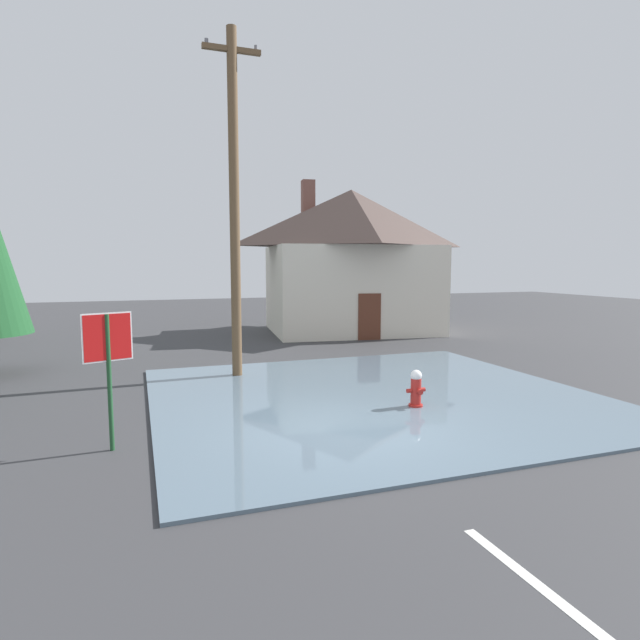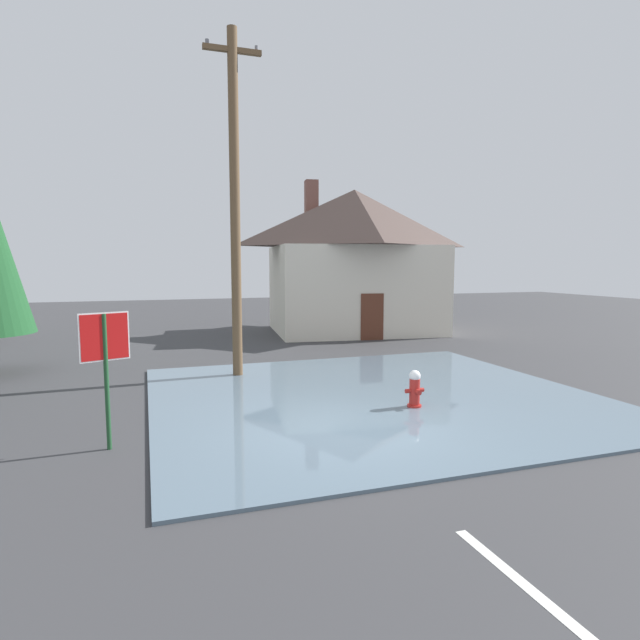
# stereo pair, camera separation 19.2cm
# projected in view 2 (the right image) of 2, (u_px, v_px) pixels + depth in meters

# --- Properties ---
(ground_plane) EXTENTS (80.00, 80.00, 0.10)m
(ground_plane) POSITION_uv_depth(u_px,v_px,m) (352.00, 434.00, 10.13)
(ground_plane) COLOR #38383A
(flood_puddle) EXTENTS (10.50, 9.86, 0.06)m
(flood_puddle) POSITION_uv_depth(u_px,v_px,m) (373.00, 396.00, 12.77)
(flood_puddle) COLOR slate
(flood_puddle) RESTS_ON ground
(lane_stop_bar) EXTENTS (4.00, 0.36, 0.01)m
(lane_stop_bar) POSITION_uv_depth(u_px,v_px,m) (421.00, 448.00, 9.20)
(lane_stop_bar) COLOR silver
(lane_stop_bar) RESTS_ON ground
(lane_center_stripe) EXTENTS (0.16, 2.78, 0.01)m
(lane_center_stripe) POSITION_uv_depth(u_px,v_px,m) (543.00, 600.00, 5.05)
(lane_center_stripe) COLOR silver
(lane_center_stripe) RESTS_ON ground
(stop_sign_near) EXTENTS (0.80, 0.31, 2.43)m
(stop_sign_near) POSITION_uv_depth(u_px,v_px,m) (105.00, 351.00, 8.98)
(stop_sign_near) COLOR #1E4C28
(stop_sign_near) RESTS_ON ground
(fire_hydrant) EXTENTS (0.45, 0.39, 0.89)m
(fire_hydrant) POSITION_uv_depth(u_px,v_px,m) (415.00, 390.00, 11.64)
(fire_hydrant) COLOR #AD231E
(fire_hydrant) RESTS_ON ground
(utility_pole) EXTENTS (1.60, 0.28, 9.64)m
(utility_pole) POSITION_uv_depth(u_px,v_px,m) (235.00, 201.00, 14.51)
(utility_pole) COLOR brown
(utility_pole) RESTS_ON ground
(house) EXTENTS (8.79, 7.25, 7.27)m
(house) POSITION_uv_depth(u_px,v_px,m) (354.00, 259.00, 24.78)
(house) COLOR silver
(house) RESTS_ON ground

